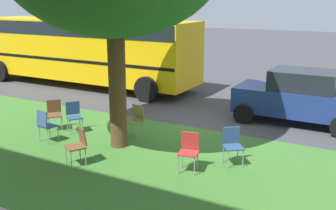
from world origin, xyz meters
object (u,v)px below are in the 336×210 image
(chair_0, at_px, (232,143))
(chair_4, at_px, (74,114))
(school_bus, at_px, (84,45))
(chair_6, at_px, (189,149))
(chair_3, at_px, (46,124))
(parked_car, at_px, (299,96))
(chair_5, at_px, (78,143))
(chair_1, at_px, (136,118))
(chair_2, at_px, (54,112))

(chair_0, distance_m, chair_4, 4.80)
(school_bus, bearing_deg, chair_0, 149.16)
(chair_6, xyz_separation_m, school_bus, (8.08, -6.06, 1.24))
(chair_3, relative_size, parked_car, 0.24)
(chair_5, bearing_deg, chair_1, -91.33)
(chair_2, relative_size, chair_3, 1.00)
(school_bus, bearing_deg, parked_car, 172.73)
(chair_5, relative_size, chair_6, 1.00)
(chair_2, xyz_separation_m, school_bus, (3.36, -5.32, 1.24))
(chair_2, distance_m, school_bus, 6.41)
(chair_2, relative_size, chair_4, 1.00)
(chair_2, height_order, chair_5, same)
(chair_0, distance_m, parked_car, 4.11)
(chair_1, distance_m, parked_car, 5.06)
(chair_0, height_order, school_bus, school_bus)
(chair_5, bearing_deg, chair_3, -22.58)
(chair_6, height_order, school_bus, school_bus)
(chair_2, height_order, chair_4, same)
(chair_2, height_order, chair_6, same)
(chair_1, relative_size, parked_car, 0.24)
(chair_0, height_order, chair_6, same)
(chair_0, distance_m, chair_6, 1.08)
(chair_2, distance_m, parked_car, 7.36)
(chair_0, relative_size, chair_3, 1.00)
(chair_0, xyz_separation_m, chair_3, (4.85, 0.99, 0.00))
(chair_6, bearing_deg, chair_4, -11.80)
(parked_car, bearing_deg, chair_2, 34.05)
(chair_5, height_order, chair_6, same)
(parked_car, bearing_deg, chair_0, 80.87)
(chair_0, height_order, chair_2, same)
(chair_2, height_order, chair_3, same)
(parked_car, bearing_deg, chair_6, 74.34)
(chair_1, bearing_deg, school_bus, -38.99)
(chair_1, xyz_separation_m, chair_3, (1.80, 1.59, 0.00))
(chair_3, xyz_separation_m, chair_5, (-1.75, 0.73, 0.00))
(chair_1, height_order, chair_2, same)
(chair_1, distance_m, school_bus, 7.50)
(chair_1, relative_size, chair_6, 1.00)
(chair_3, xyz_separation_m, school_bus, (3.95, -6.25, 1.24))
(chair_2, relative_size, school_bus, 0.08)
(chair_0, distance_m, chair_5, 3.54)
(chair_3, xyz_separation_m, chair_4, (-0.05, -1.04, 0.00))
(chair_3, distance_m, chair_4, 1.04)
(parked_car, bearing_deg, chair_4, 36.25)
(chair_0, xyz_separation_m, chair_4, (4.80, -0.05, 0.00))
(chair_6, bearing_deg, chair_3, 2.59)
(school_bus, bearing_deg, chair_6, 143.15)
(chair_3, xyz_separation_m, parked_car, (-5.50, -5.04, 0.32))
(chair_5, bearing_deg, chair_2, -35.21)
(chair_4, bearing_deg, parked_car, -143.75)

